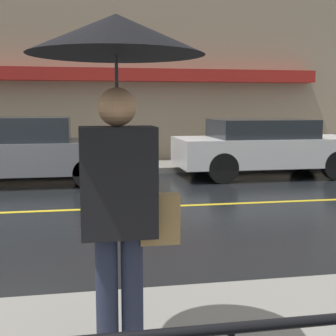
% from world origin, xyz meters
% --- Properties ---
extents(sidewalk_far, '(28.00, 1.91, 0.15)m').
position_xyz_m(sidewalk_far, '(0.00, 4.89, 0.07)').
color(sidewalk_far, gray).
rests_on(sidewalk_far, ground_plane).
extents(building_storefront, '(28.00, 0.85, 6.18)m').
position_xyz_m(building_storefront, '(0.00, 5.97, 3.06)').
color(building_storefront, gray).
rests_on(building_storefront, ground_plane).
extents(pedestrian, '(1.01, 1.01, 2.10)m').
position_xyz_m(pedestrian, '(1.71, -5.11, 1.79)').
color(pedestrian, '#23283D').
rests_on(pedestrian, sidewalk_near).
extents(car_grey, '(4.01, 1.95, 1.48)m').
position_xyz_m(car_grey, '(0.32, 2.98, 0.75)').
color(car_grey, slate).
rests_on(car_grey, ground_plane).
extents(car_white, '(4.48, 1.88, 1.41)m').
position_xyz_m(car_white, '(5.94, 2.98, 0.74)').
color(car_white, silver).
rests_on(car_white, ground_plane).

